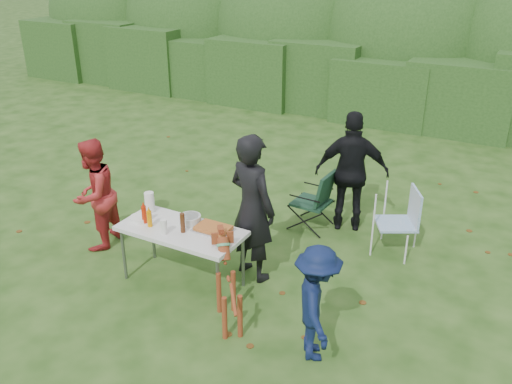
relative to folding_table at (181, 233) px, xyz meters
The scene contains 20 objects.
ground 0.71m from the folding_table, 48.77° to the right, with size 80.00×80.00×0.00m, color #1E4211.
hedge_row 7.86m from the folding_table, 89.09° to the left, with size 22.00×1.40×1.70m, color #23471C.
shrub_backdrop 9.50m from the folding_table, 89.24° to the left, with size 20.00×2.60×3.20m, color #3D6628.
folding_table is the anchor object (origin of this frame).
person_cook 0.89m from the folding_table, 40.76° to the left, with size 0.68×0.44×1.85m, color black.
person_red_jacket 1.56m from the folding_table, behind, with size 0.74×0.58×1.53m, color #B3282A.
person_black_puffy 2.66m from the folding_table, 61.31° to the left, with size 1.03×0.43×1.75m, color black.
child 1.96m from the folding_table, 12.62° to the right, with size 0.80×0.46×1.24m, color #0D183E.
dog 1.03m from the folding_table, 24.88° to the right, with size 0.93×0.37×0.88m, color brown, non-canonical shape.
camping_chair 2.23m from the folding_table, 69.30° to the left, with size 0.56×0.56×0.90m, color #183826, non-canonical shape.
lawn_chair 2.85m from the folding_table, 43.97° to the left, with size 0.54×0.54×0.92m, color #3A80C1, non-canonical shape.
food_tray 0.39m from the folding_table, 22.37° to the left, with size 0.45×0.30×0.02m, color #B7B7BA.
focaccia_bread 0.40m from the folding_table, 22.37° to the left, with size 0.40×0.26×0.04m, color #BB652A.
mustard_bottle 0.41m from the folding_table, 160.93° to the right, with size 0.06×0.06×0.20m, color orange.
ketchup_bottle 0.51m from the folding_table, behind, with size 0.06×0.06×0.22m, color #B92309.
beer_bottle 0.19m from the folding_table, 36.90° to the right, with size 0.06×0.06×0.24m, color #47230F.
paper_towel_roll 0.66m from the folding_table, 162.86° to the left, with size 0.12×0.12×0.26m, color white.
cup_stack 0.26m from the folding_table, 117.32° to the right, with size 0.08×0.08×0.18m, color white.
pasta_bowl 0.20m from the folding_table, 86.11° to the left, with size 0.26×0.26×0.10m, color silver.
plate_stack 0.58m from the folding_table, behind, with size 0.24×0.24×0.05m, color white.
Camera 1 is at (3.36, -4.36, 3.77)m, focal length 38.00 mm.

